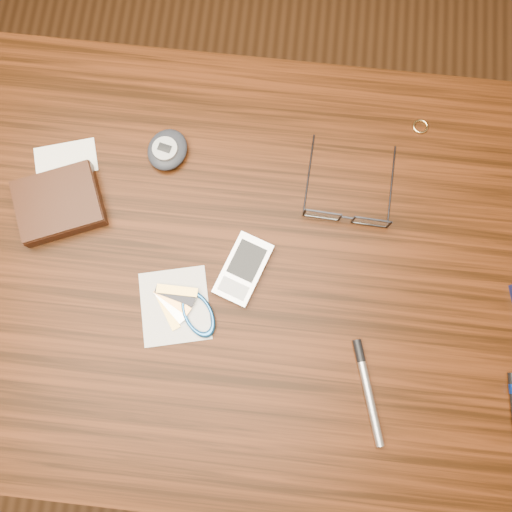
# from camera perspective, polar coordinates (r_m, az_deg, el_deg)

# --- Properties ---
(ground) EXTENTS (3.80, 3.80, 0.00)m
(ground) POSITION_cam_1_polar(r_m,az_deg,el_deg) (1.49, -1.87, -6.57)
(ground) COLOR #472814
(ground) RESTS_ON ground
(desk) EXTENTS (1.00, 0.70, 0.75)m
(desk) POSITION_cam_1_polar(r_m,az_deg,el_deg) (0.85, -3.27, -2.30)
(desk) COLOR #351708
(desk) RESTS_ON ground
(wallet_and_card) EXTENTS (0.15, 0.19, 0.03)m
(wallet_and_card) POSITION_cam_1_polar(r_m,az_deg,el_deg) (0.81, -21.60, 5.72)
(wallet_and_card) COLOR black
(wallet_and_card) RESTS_ON desk
(eyeglasses) EXTENTS (0.14, 0.14, 0.03)m
(eyeglasses) POSITION_cam_1_polar(r_m,az_deg,el_deg) (0.76, 10.36, 4.80)
(eyeglasses) COLOR black
(eyeglasses) RESTS_ON desk
(gold_ring) EXTENTS (0.03, 0.03, 0.00)m
(gold_ring) POSITION_cam_1_polar(r_m,az_deg,el_deg) (0.85, 18.28, 13.89)
(gold_ring) COLOR #E5BE73
(gold_ring) RESTS_ON desk
(pda_phone) EXTENTS (0.08, 0.11, 0.02)m
(pda_phone) POSITION_cam_1_polar(r_m,az_deg,el_deg) (0.73, -1.47, -1.51)
(pda_phone) COLOR #B3B3B7
(pda_phone) RESTS_ON desk
(pedometer) EXTENTS (0.07, 0.08, 0.03)m
(pedometer) POSITION_cam_1_polar(r_m,az_deg,el_deg) (0.80, -10.11, 11.87)
(pedometer) COLOR #21252D
(pedometer) RESTS_ON desk
(notepad_keys) EXTENTS (0.14, 0.13, 0.01)m
(notepad_keys) POSITION_cam_1_polar(r_m,az_deg,el_deg) (0.74, -7.98, -6.01)
(notepad_keys) COLOR silver
(notepad_keys) RESTS_ON desk
(silver_pen) EXTENTS (0.05, 0.14, 0.01)m
(silver_pen) POSITION_cam_1_polar(r_m,az_deg,el_deg) (0.74, 12.49, -14.02)
(silver_pen) COLOR #BBBBC0
(silver_pen) RESTS_ON desk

